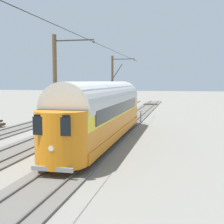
% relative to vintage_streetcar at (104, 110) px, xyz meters
% --- Properties ---
extents(ground_plane, '(220.00, 220.00, 0.00)m').
position_rel_vintage_streetcar_xyz_m(ground_plane, '(4.47, -3.86, -2.27)').
color(ground_plane, gray).
extents(track_streetcar_siding, '(2.80, 80.00, 0.18)m').
position_rel_vintage_streetcar_xyz_m(track_streetcar_siding, '(-0.00, -4.18, -2.21)').
color(track_streetcar_siding, '#666059').
rests_on(track_streetcar_siding, ground).
extents(track_adjacent_siding, '(2.80, 80.00, 0.18)m').
position_rel_vintage_streetcar_xyz_m(track_adjacent_siding, '(4.47, -4.18, -2.21)').
color(track_adjacent_siding, '#666059').
rests_on(track_adjacent_siding, ground).
extents(track_third_siding, '(2.80, 80.00, 0.18)m').
position_rel_vintage_streetcar_xyz_m(track_third_siding, '(8.95, -4.18, -2.21)').
color(track_third_siding, '#666059').
rests_on(track_third_siding, ground).
extents(vintage_streetcar, '(2.65, 18.22, 5.72)m').
position_rel_vintage_streetcar_xyz_m(vintage_streetcar, '(0.00, 0.00, 0.00)').
color(vintage_streetcar, orange).
rests_on(vintage_streetcar, ground).
extents(catenary_pole_foreground, '(2.85, 0.28, 7.31)m').
position_rel_vintage_streetcar_xyz_m(catenary_pole_foreground, '(2.56, -14.45, 1.55)').
color(catenary_pole_foreground, brown).
rests_on(catenary_pole_foreground, ground).
extents(catenary_pole_mid_near, '(2.85, 0.28, 7.31)m').
position_rel_vintage_streetcar_xyz_m(catenary_pole_mid_near, '(2.56, 2.44, 1.55)').
color(catenary_pole_mid_near, brown).
rests_on(catenary_pole_mid_near, ground).
extents(overhead_wire_run, '(2.65, 54.68, 0.18)m').
position_rel_vintage_streetcar_xyz_m(overhead_wire_run, '(0.04, 10.13, 4.49)').
color(overhead_wire_run, black).
rests_on(overhead_wire_run, ground).
extents(switch_stand, '(0.50, 0.30, 1.24)m').
position_rel_vintage_streetcar_xyz_m(switch_stand, '(-1.35, -10.13, -1.56)').
color(switch_stand, black).
rests_on(switch_stand, ground).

